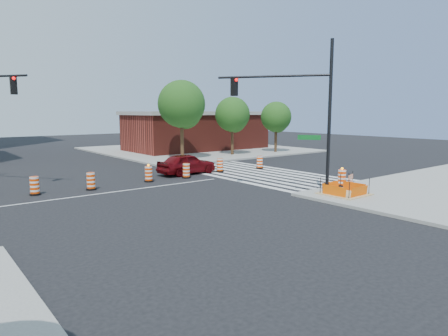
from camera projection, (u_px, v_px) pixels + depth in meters
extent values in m
plane|color=black|center=(117.00, 192.00, 22.91)|extent=(120.00, 120.00, 0.00)
cube|color=gray|center=(197.00, 149.00, 47.94)|extent=(22.00, 22.00, 0.15)
cube|color=silver|center=(223.00, 178.00, 27.71)|extent=(0.45, 13.50, 0.01)
cube|color=silver|center=(233.00, 176.00, 28.26)|extent=(0.45, 13.50, 0.01)
cube|color=silver|center=(243.00, 175.00, 28.82)|extent=(0.45, 13.50, 0.01)
cube|color=silver|center=(252.00, 174.00, 29.37)|extent=(0.45, 13.50, 0.01)
cube|color=silver|center=(261.00, 173.00, 29.92)|extent=(0.45, 13.50, 0.01)
cube|color=silver|center=(269.00, 172.00, 30.48)|extent=(0.45, 13.50, 0.01)
cube|color=silver|center=(278.00, 171.00, 31.03)|extent=(0.45, 13.50, 0.01)
cube|color=silver|center=(286.00, 170.00, 31.59)|extent=(0.45, 13.50, 0.01)
cube|color=silver|center=(117.00, 192.00, 22.91)|extent=(14.00, 0.12, 0.01)
cube|color=tan|center=(344.00, 194.00, 21.44)|extent=(2.20, 2.20, 0.05)
cube|color=#ED5704|center=(359.00, 192.00, 20.71)|extent=(1.44, 0.02, 0.55)
cube|color=#ED5704|center=(331.00, 187.00, 22.10)|extent=(1.44, 0.02, 0.55)
cube|color=#ED5704|center=(334.00, 191.00, 20.85)|extent=(0.02, 1.44, 0.55)
cube|color=#ED5704|center=(354.00, 187.00, 21.96)|extent=(0.02, 1.44, 0.55)
cylinder|color=black|center=(349.00, 191.00, 20.13)|extent=(0.04, 0.04, 0.90)
cylinder|color=black|center=(369.00, 187.00, 21.24)|extent=(0.04, 0.04, 0.90)
cylinder|color=black|center=(320.00, 186.00, 21.53)|extent=(0.04, 0.04, 0.90)
cylinder|color=black|center=(341.00, 182.00, 22.63)|extent=(0.04, 0.04, 0.90)
cube|color=maroon|center=(197.00, 133.00, 47.66)|extent=(16.00, 8.00, 4.20)
cube|color=gray|center=(197.00, 113.00, 47.34)|extent=(16.50, 8.50, 0.40)
imported|color=#5F080C|center=(187.00, 164.00, 29.27)|extent=(4.62, 2.13, 1.53)
cylinder|color=black|center=(329.00, 118.00, 20.88)|extent=(0.18, 0.18, 8.11)
cylinder|color=black|center=(273.00, 76.00, 21.41)|extent=(3.61, 5.03, 0.12)
cube|color=black|center=(234.00, 87.00, 22.07)|extent=(0.32, 0.28, 1.01)
sphere|color=#FF0C0C|center=(236.00, 80.00, 21.88)|extent=(0.18, 0.18, 0.18)
cube|color=#0C591E|center=(309.00, 137.00, 21.30)|extent=(0.74, 1.02, 0.25)
cube|color=black|center=(14.00, 85.00, 22.30)|extent=(0.33, 0.29, 1.03)
sphere|color=#FF0C0C|center=(14.00, 78.00, 22.12)|extent=(0.19, 0.19, 0.19)
cylinder|color=black|center=(342.00, 185.00, 23.75)|extent=(0.58, 0.58, 0.10)
cylinder|color=#E94004|center=(342.00, 177.00, 23.68)|extent=(0.46, 0.46, 0.92)
sphere|color=#FF990C|center=(342.00, 169.00, 23.61)|extent=(0.15, 0.15, 0.15)
cube|color=#E94004|center=(351.00, 177.00, 22.91)|extent=(0.80, 0.30, 0.27)
cube|color=#E94004|center=(350.00, 182.00, 22.95)|extent=(0.80, 0.30, 0.21)
cylinder|color=black|center=(349.00, 181.00, 22.63)|extent=(0.04, 0.04, 0.97)
cylinder|color=black|center=(352.00, 179.00, 23.24)|extent=(0.04, 0.04, 0.97)
cylinder|color=#382314|center=(182.00, 136.00, 37.25)|extent=(0.34, 0.34, 4.68)
sphere|color=#174D16|center=(182.00, 104.00, 36.84)|extent=(4.39, 4.39, 4.39)
sphere|color=#174D16|center=(185.00, 112.00, 37.51)|extent=(3.22, 3.22, 3.22)
sphere|color=#174D16|center=(179.00, 109.00, 36.48)|extent=(2.93, 2.93, 2.93)
cylinder|color=#382314|center=(232.00, 138.00, 41.31)|extent=(0.29, 0.29, 3.82)
sphere|color=#174D16|center=(232.00, 114.00, 40.98)|extent=(3.58, 3.58, 3.58)
sphere|color=#174D16|center=(234.00, 120.00, 41.55)|extent=(2.63, 2.63, 2.63)
sphere|color=#174D16|center=(231.00, 118.00, 40.67)|extent=(2.39, 2.39, 2.39)
cylinder|color=#382314|center=(276.00, 137.00, 44.06)|extent=(0.29, 0.29, 3.56)
sphere|color=#174D16|center=(276.00, 117.00, 43.75)|extent=(3.34, 3.34, 3.34)
sphere|color=#174D16|center=(277.00, 122.00, 44.33)|extent=(2.45, 2.45, 2.45)
sphere|color=#174D16|center=(275.00, 120.00, 43.43)|extent=(2.23, 2.23, 2.23)
cylinder|color=black|center=(35.00, 194.00, 21.96)|extent=(0.60, 0.60, 0.10)
cylinder|color=#E94004|center=(35.00, 185.00, 21.89)|extent=(0.48, 0.48, 0.95)
cylinder|color=black|center=(91.00, 189.00, 23.42)|extent=(0.60, 0.60, 0.10)
cylinder|color=#E94004|center=(91.00, 181.00, 23.35)|extent=(0.48, 0.48, 0.95)
cylinder|color=black|center=(149.00, 181.00, 26.12)|extent=(0.60, 0.60, 0.10)
cylinder|color=#E94004|center=(149.00, 173.00, 26.05)|extent=(0.48, 0.48, 0.95)
sphere|color=#FF990C|center=(148.00, 165.00, 25.98)|extent=(0.16, 0.16, 0.16)
cylinder|color=black|center=(186.00, 177.00, 27.62)|extent=(0.60, 0.60, 0.10)
cylinder|color=#E94004|center=(186.00, 170.00, 27.55)|extent=(0.48, 0.48, 0.95)
cylinder|color=black|center=(220.00, 171.00, 30.40)|extent=(0.60, 0.60, 0.10)
cylinder|color=#E94004|center=(220.00, 165.00, 30.33)|extent=(0.48, 0.48, 0.95)
cylinder|color=black|center=(260.00, 168.00, 32.15)|extent=(0.60, 0.60, 0.10)
cylinder|color=#E94004|center=(260.00, 162.00, 32.08)|extent=(0.48, 0.48, 0.95)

